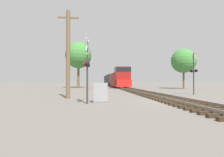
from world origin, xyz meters
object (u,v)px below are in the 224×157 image
Objects in this scene: crossing_signal_near at (87,66)px; crossing_signal_far at (194,71)px; tree_mid_background at (78,55)px; freight_train at (113,80)px; utility_pole at (68,53)px; relay_cabinet at (100,93)px; tree_far_right at (184,61)px.

crossing_signal_far is (11.24, 6.31, 0.07)m from crossing_signal_near.
crossing_signal_far is at bearing -55.59° from tree_mid_background.
freight_train is at bearing 179.83° from crossing_signal_near.
utility_pole is (-13.00, -2.65, 1.31)m from crossing_signal_far.
utility_pole reaches higher than relay_cabinet.
utility_pole is 25.71m from tree_far_right.
crossing_signal_far reaches higher than crossing_signal_near.
tree_far_right is at bearing -17.78° from tree_mid_background.
crossing_signal_near reaches higher than relay_cabinet.
tree_mid_background is (-14.22, 20.76, 4.56)m from crossing_signal_far.
tree_mid_background is at bearing 98.38° from relay_cabinet.
crossing_signal_far is at bearing -82.62° from freight_train.
crossing_signal_far is 15.79m from tree_far_right.
freight_train is 4.56× the size of tree_mid_background.
relay_cabinet is at bearing 108.83° from crossing_signal_far.
freight_train is at bearing 82.89° from relay_cabinet.
crossing_signal_near is at bearing -130.78° from tree_far_right.
crossing_signal_far is at bearing 127.31° from crossing_signal_near.
tree_mid_background is (-2.98, 27.07, 4.64)m from crossing_signal_near.
utility_pole is 0.97× the size of tree_far_right.
relay_cabinet is 0.18× the size of tree_far_right.
crossing_signal_near is 0.91× the size of crossing_signal_far.
crossing_signal_far is 11.94m from relay_cabinet.
relay_cabinet is (0.92, 0.60, -1.81)m from crossing_signal_near.
utility_pole is 23.66m from tree_mid_background.
crossing_signal_near is 12.89m from crossing_signal_far.
freight_train is 6.02× the size of utility_pole.
tree_mid_background reaches higher than tree_far_right.
utility_pole is at bearing -139.12° from tree_far_right.
crossing_signal_far is 0.61× the size of tree_far_right.
freight_train is 38.11m from crossing_signal_far.
freight_train reaches higher than crossing_signal_near.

